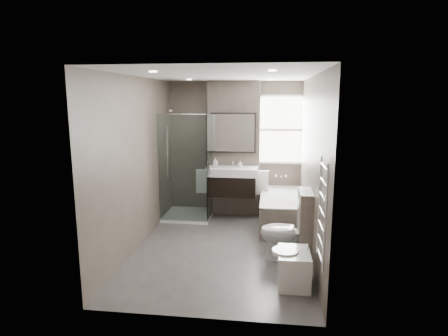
% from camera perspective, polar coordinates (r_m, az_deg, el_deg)
% --- Properties ---
extents(room, '(2.70, 3.90, 2.70)m').
position_cam_1_polar(room, '(5.56, -0.24, 0.45)').
color(room, '#4F4A48').
rests_on(room, ground).
extents(vanity_pier, '(1.00, 0.25, 2.60)m').
position_cam_1_polar(vanity_pier, '(7.30, 1.53, 2.92)').
color(vanity_pier, '#595046').
rests_on(vanity_pier, ground).
extents(vanity, '(0.95, 0.47, 0.66)m').
position_cam_1_polar(vanity, '(7.06, 1.23, -1.97)').
color(vanity, black).
rests_on(vanity, vanity_pier).
extents(mirror_cabinet, '(0.86, 0.08, 0.76)m').
position_cam_1_polar(mirror_cabinet, '(7.10, 1.42, 5.38)').
color(mirror_cabinet, black).
rests_on(mirror_cabinet, vanity_pier).
extents(towel_left, '(0.24, 0.06, 0.44)m').
position_cam_1_polar(towel_left, '(7.12, -3.28, -2.05)').
color(towel_left, silver).
rests_on(towel_left, vanity_pier).
extents(towel_right, '(0.24, 0.06, 0.44)m').
position_cam_1_polar(towel_right, '(7.01, 5.78, -2.29)').
color(towel_right, silver).
rests_on(towel_right, vanity_pier).
extents(shower_enclosure, '(0.90, 0.90, 2.00)m').
position_cam_1_polar(shower_enclosure, '(7.15, -4.85, -3.88)').
color(shower_enclosure, white).
rests_on(shower_enclosure, ground).
extents(bathtub, '(0.75, 1.60, 0.57)m').
position_cam_1_polar(bathtub, '(6.82, 8.74, -6.25)').
color(bathtub, '#595046').
rests_on(bathtub, ground).
extents(window, '(0.98, 0.06, 1.33)m').
position_cam_1_polar(window, '(7.33, 8.68, 5.78)').
color(window, white).
rests_on(window, room).
extents(toilet, '(0.77, 0.44, 0.79)m').
position_cam_1_polar(toilet, '(5.48, 9.63, -9.69)').
color(toilet, white).
rests_on(toilet, ground).
extents(cistern_box, '(0.19, 0.55, 1.00)m').
position_cam_1_polar(cistern_box, '(5.50, 12.18, -8.53)').
color(cistern_box, '#595046').
rests_on(cistern_box, ground).
extents(bidet, '(0.46, 0.54, 0.56)m').
position_cam_1_polar(bidet, '(4.85, 10.50, -14.64)').
color(bidet, white).
rests_on(bidet, ground).
extents(towel_radiator, '(0.03, 0.49, 1.10)m').
position_cam_1_polar(towel_radiator, '(4.04, 14.75, -6.51)').
color(towel_radiator, silver).
rests_on(towel_radiator, room).
extents(soap_bottle_a, '(0.08, 0.08, 0.17)m').
position_cam_1_polar(soap_bottle_a, '(7.01, -1.32, 0.82)').
color(soap_bottle_a, white).
rests_on(soap_bottle_a, vanity).
extents(soap_bottle_b, '(0.09, 0.09, 0.12)m').
position_cam_1_polar(soap_bottle_b, '(7.03, 2.46, 0.61)').
color(soap_bottle_b, white).
rests_on(soap_bottle_b, vanity).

